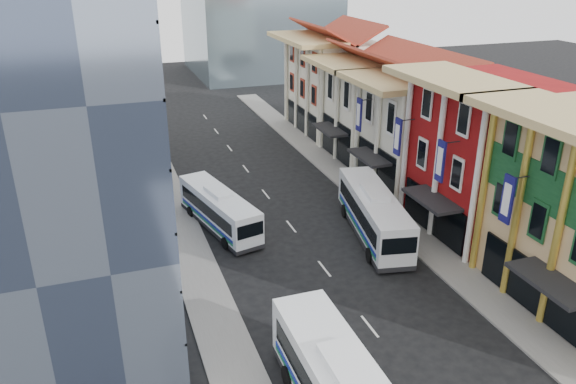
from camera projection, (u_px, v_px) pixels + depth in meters
name	position (u px, v px, depth m)	size (l,w,h in m)	color
sidewalk_right	(385.00, 211.00, 47.97)	(3.00, 90.00, 0.15)	slate
sidewalk_left	(186.00, 242.00, 42.84)	(3.00, 90.00, 0.15)	slate
shophouse_red	(485.00, 157.00, 42.97)	(8.00, 10.00, 12.00)	maroon
shophouse_cream_near	(418.00, 135.00, 51.61)	(8.00, 9.00, 10.00)	silver
shophouse_cream_mid	(373.00, 111.00, 59.43)	(8.00, 9.00, 10.00)	silver
shophouse_cream_far	(334.00, 86.00, 68.36)	(8.00, 12.00, 11.00)	silver
office_tower	(27.00, 56.00, 31.81)	(12.00, 26.00, 30.00)	#43506B
office_block_far	(71.00, 101.00, 55.23)	(10.00, 18.00, 14.00)	gray
bus_left_far	(219.00, 209.00, 44.58)	(2.45, 10.44, 3.35)	white
bus_right	(374.00, 213.00, 43.25)	(2.83, 12.10, 3.88)	silver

